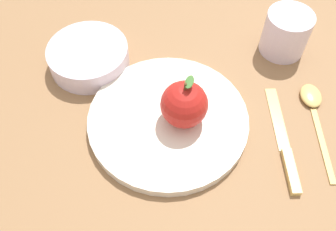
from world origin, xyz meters
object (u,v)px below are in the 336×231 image
Objects in this scene: dinner_plate at (168,119)px; side_bowl at (88,55)px; apple at (183,105)px; cup at (284,30)px; knife at (285,147)px; spoon at (314,106)px.

dinner_plate is 1.81× the size of side_bowl.
apple is at bearing -83.77° from side_bowl.
side_bowl is 0.34m from cup.
side_bowl reaches higher than dinner_plate.
apple is at bearing -54.78° from dinner_plate.
dinner_plate is at bearing 125.22° from apple.
apple reaches higher than side_bowl.
side_bowl is 0.92× the size of knife.
dinner_plate is at bearing -87.17° from side_bowl.
cup reaches higher than spoon.
apple is 0.21m from side_bowl.
dinner_plate is 3.13× the size of cup.
apple is 0.60× the size of side_bowl.
dinner_plate is at bearing 120.36° from knife.
spoon is (0.17, -0.13, -0.05)m from apple.
apple is 0.56× the size of knife.
apple reaches higher than knife.
dinner_plate is at bearing 141.88° from spoon.
knife is 1.04× the size of spoon.
knife is at bearing -59.64° from dinner_plate.
spoon is at bearing -121.80° from cup.
spoon is at bearing -36.39° from apple.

